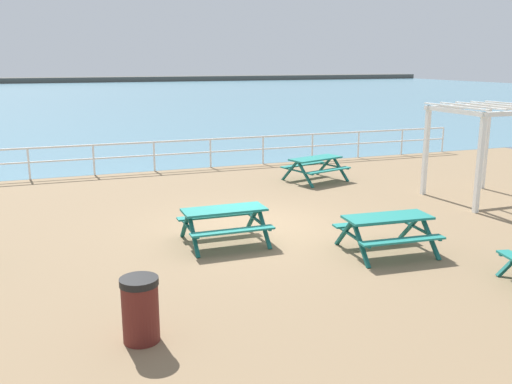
# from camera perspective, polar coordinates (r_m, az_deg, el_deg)

# --- Properties ---
(ground_plane) EXTENTS (30.00, 24.00, 0.20)m
(ground_plane) POSITION_cam_1_polar(r_m,az_deg,el_deg) (13.30, -0.01, -4.07)
(ground_plane) COLOR #846B4C
(sea_band) EXTENTS (142.00, 90.00, 0.01)m
(sea_band) POSITION_cam_1_polar(r_m,az_deg,el_deg) (64.92, -16.49, 9.43)
(sea_band) COLOR teal
(sea_band) RESTS_ON ground
(distant_shoreline) EXTENTS (142.00, 6.00, 1.80)m
(distant_shoreline) POSITION_cam_1_polar(r_m,az_deg,el_deg) (107.82, -18.15, 10.69)
(distant_shoreline) COLOR #4C4C47
(distant_shoreline) RESTS_ON ground
(seaward_railing) EXTENTS (23.07, 0.07, 1.08)m
(seaward_railing) POSITION_cam_1_polar(r_m,az_deg,el_deg) (20.38, -7.56, 4.43)
(seaward_railing) COLOR white
(seaward_railing) RESTS_ON ground
(picnic_table_mid_centre) EXTENTS (1.81, 1.55, 0.80)m
(picnic_table_mid_centre) POSITION_cam_1_polar(r_m,az_deg,el_deg) (12.03, -3.29, -2.59)
(picnic_table_mid_centre) COLOR #1E7A70
(picnic_table_mid_centre) RESTS_ON ground
(picnic_table_far_left) EXTENTS (1.90, 1.65, 0.80)m
(picnic_table_far_left) POSITION_cam_1_polar(r_m,az_deg,el_deg) (11.75, 13.35, -3.33)
(picnic_table_far_left) COLOR #1E7A70
(picnic_table_far_left) RESTS_ON ground
(picnic_table_far_right) EXTENTS (2.15, 1.95, 0.80)m
(picnic_table_far_right) POSITION_cam_1_polar(r_m,az_deg,el_deg) (18.36, 6.14, 2.94)
(picnic_table_far_right) COLOR #1E7A70
(picnic_table_far_right) RESTS_ON ground
(lattice_pergola) EXTENTS (2.45, 2.57, 2.70)m
(lattice_pergola) POSITION_cam_1_polar(r_m,az_deg,el_deg) (16.81, 22.51, 5.91)
(lattice_pergola) COLOR white
(lattice_pergola) RESTS_ON ground
(litter_bin) EXTENTS (0.55, 0.55, 0.95)m
(litter_bin) POSITION_cam_1_polar(r_m,az_deg,el_deg) (8.13, -11.82, -11.74)
(litter_bin) COLOR #591E19
(litter_bin) RESTS_ON ground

